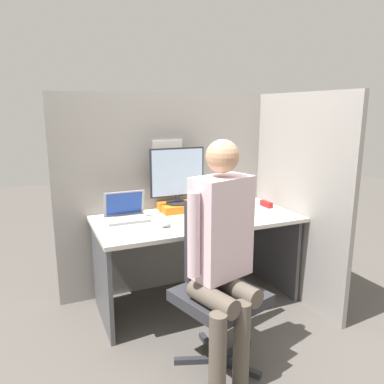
{
  "coord_description": "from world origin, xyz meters",
  "views": [
    {
      "loc": [
        -1.14,
        -2.18,
        1.55
      ],
      "look_at": [
        -0.12,
        0.19,
        0.97
      ],
      "focal_mm": 35.0,
      "sensor_mm": 36.0,
      "label": 1
    }
  ],
  "objects_px": {
    "paper_box": "(178,207)",
    "laptop": "(126,214)",
    "person": "(223,244)",
    "carrot_toy": "(218,219)",
    "stapler": "(266,204)",
    "office_chair": "(217,278)",
    "monitor": "(177,175)"
  },
  "relations": [
    {
      "from": "paper_box",
      "to": "laptop",
      "type": "bearing_deg",
      "value": -168.27
    },
    {
      "from": "person",
      "to": "carrot_toy",
      "type": "bearing_deg",
      "value": 65.07
    },
    {
      "from": "stapler",
      "to": "carrot_toy",
      "type": "relative_size",
      "value": 0.98
    },
    {
      "from": "stapler",
      "to": "office_chair",
      "type": "distance_m",
      "value": 1.1
    },
    {
      "from": "laptop",
      "to": "person",
      "type": "height_order",
      "value": "person"
    },
    {
      "from": "monitor",
      "to": "person",
      "type": "distance_m",
      "value": 1.06
    },
    {
      "from": "paper_box",
      "to": "laptop",
      "type": "distance_m",
      "value": 0.46
    },
    {
      "from": "office_chair",
      "to": "laptop",
      "type": "bearing_deg",
      "value": 115.6
    },
    {
      "from": "person",
      "to": "paper_box",
      "type": "bearing_deg",
      "value": 83.19
    },
    {
      "from": "stapler",
      "to": "office_chair",
      "type": "height_order",
      "value": "office_chair"
    },
    {
      "from": "paper_box",
      "to": "monitor",
      "type": "bearing_deg",
      "value": 90.0
    },
    {
      "from": "monitor",
      "to": "office_chair",
      "type": "bearing_deg",
      "value": -95.13
    },
    {
      "from": "office_chair",
      "to": "person",
      "type": "bearing_deg",
      "value": -106.28
    },
    {
      "from": "office_chair",
      "to": "carrot_toy",
      "type": "bearing_deg",
      "value": 62.5
    },
    {
      "from": "paper_box",
      "to": "carrot_toy",
      "type": "relative_size",
      "value": 2.09
    },
    {
      "from": "paper_box",
      "to": "office_chair",
      "type": "xyz_separation_m",
      "value": [
        -0.08,
        -0.88,
        -0.23
      ]
    },
    {
      "from": "monitor",
      "to": "carrot_toy",
      "type": "xyz_separation_m",
      "value": [
        0.16,
        -0.42,
        -0.28
      ]
    },
    {
      "from": "monitor",
      "to": "laptop",
      "type": "bearing_deg",
      "value": -167.93
    },
    {
      "from": "laptop",
      "to": "monitor",
      "type": "bearing_deg",
      "value": 12.07
    },
    {
      "from": "carrot_toy",
      "to": "person",
      "type": "relative_size",
      "value": 0.1
    },
    {
      "from": "stapler",
      "to": "person",
      "type": "bearing_deg",
      "value": -135.9
    },
    {
      "from": "paper_box",
      "to": "carrot_toy",
      "type": "height_order",
      "value": "paper_box"
    },
    {
      "from": "paper_box",
      "to": "person",
      "type": "xyz_separation_m",
      "value": [
        -0.12,
        -1.02,
        0.05
      ]
    },
    {
      "from": "paper_box",
      "to": "person",
      "type": "bearing_deg",
      "value": -96.81
    },
    {
      "from": "monitor",
      "to": "person",
      "type": "height_order",
      "value": "person"
    },
    {
      "from": "laptop",
      "to": "office_chair",
      "type": "distance_m",
      "value": 0.9
    },
    {
      "from": "monitor",
      "to": "office_chair",
      "type": "distance_m",
      "value": 1.01
    },
    {
      "from": "laptop",
      "to": "carrot_toy",
      "type": "distance_m",
      "value": 0.69
    },
    {
      "from": "monitor",
      "to": "person",
      "type": "xyz_separation_m",
      "value": [
        -0.12,
        -1.03,
        -0.22
      ]
    },
    {
      "from": "stapler",
      "to": "person",
      "type": "height_order",
      "value": "person"
    },
    {
      "from": "office_chair",
      "to": "person",
      "type": "height_order",
      "value": "person"
    },
    {
      "from": "laptop",
      "to": "stapler",
      "type": "bearing_deg",
      "value": -4.32
    }
  ]
}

